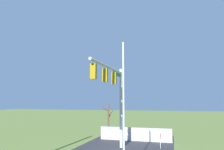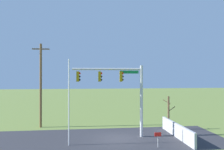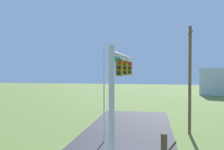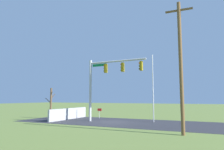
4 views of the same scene
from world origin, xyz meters
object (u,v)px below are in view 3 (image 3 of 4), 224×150
signal_mast (119,84)px  utility_pole (190,78)px  distant_building (221,81)px  flagpole (104,96)px

signal_mast → utility_pole: (-8.36, 5.05, 0.07)m
signal_mast → distant_building: bearing=158.6°
utility_pole → distant_building: (-36.12, 12.34, -1.86)m
signal_mast → utility_pole: bearing=148.8°
flagpole → signal_mast: bearing=21.5°
signal_mast → flagpole: 5.23m
flagpole → distant_building: bearing=154.2°
signal_mast → utility_pole: utility_pole is taller
signal_mast → flagpole: bearing=-158.5°
signal_mast → utility_pole: size_ratio=0.72×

